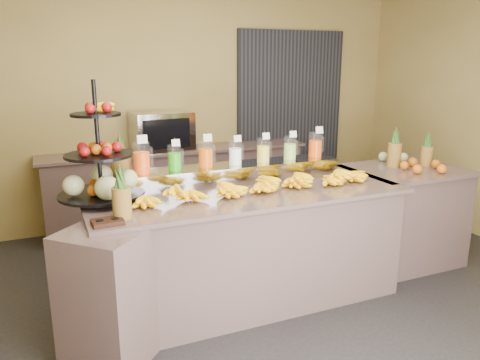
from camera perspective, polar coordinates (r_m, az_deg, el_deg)
ground at (r=3.81m, az=2.68°, el=-16.00°), size 6.00×6.00×0.00m
room_envelope at (r=4.08m, az=0.45°, el=13.69°), size 6.04×5.02×2.82m
buffet_counter at (r=3.77m, az=-0.58°, el=-8.40°), size 2.75×1.25×0.93m
right_counter at (r=4.83m, az=19.06°, el=-4.02°), size 1.08×0.88×0.93m
back_ledge at (r=5.59m, az=-7.44°, el=-0.88°), size 3.10×0.55×0.93m
pitcher_tray at (r=3.93m, az=-0.58°, el=0.85°), size 1.85×0.30×0.15m
juice_pitcher_orange_a at (r=3.67m, az=-11.90°, el=2.46°), size 0.13×0.14×0.32m
juice_pitcher_green at (r=3.73m, az=-7.98°, el=2.55°), size 0.11×0.11×0.26m
juice_pitcher_orange_b at (r=3.80m, az=-4.20°, el=3.02°), size 0.12×0.12×0.29m
juice_pitcher_milk at (r=3.90m, az=-0.59°, el=3.19°), size 0.11×0.11×0.26m
juice_pitcher_lemon at (r=4.00m, az=2.85°, el=3.50°), size 0.11×0.11×0.27m
juice_pitcher_lime at (r=4.12m, az=6.10°, el=3.75°), size 0.11×0.11×0.27m
juice_pitcher_orange_c at (r=4.25m, az=9.17°, el=4.09°), size 0.12×0.13×0.29m
banana_heap at (r=3.65m, az=2.44°, el=-0.25°), size 2.00×0.18×0.17m
fruit_stand at (r=3.52m, az=-16.05°, el=1.14°), size 0.66×0.66×0.87m
condiment_caddy at (r=3.05m, az=-15.84°, el=-4.94°), size 0.20×0.15×0.03m
pineapple_left_a at (r=3.09m, az=-14.23°, el=-2.21°), size 0.12×0.12×0.37m
pineapple_left_b at (r=3.78m, az=-14.28°, el=1.41°), size 0.16×0.16×0.46m
right_fruit_pile at (r=4.72m, az=20.65°, el=2.19°), size 0.44×0.42×0.23m
oven_warmer at (r=5.41m, az=-9.53°, el=5.89°), size 0.68×0.49×0.43m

